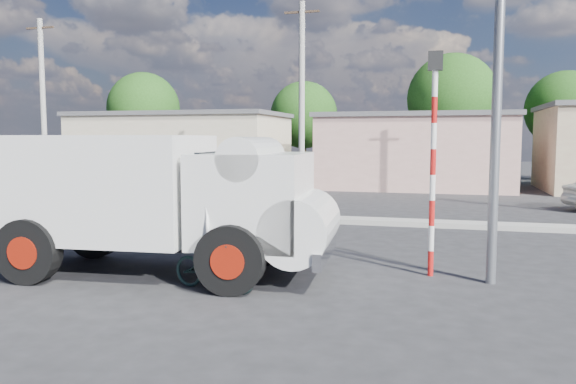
% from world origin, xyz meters
% --- Properties ---
extents(ground_plane, '(120.00, 120.00, 0.00)m').
position_xyz_m(ground_plane, '(0.00, 0.00, 0.00)').
color(ground_plane, '#262528').
rests_on(ground_plane, ground).
extents(median, '(40.00, 0.80, 0.16)m').
position_xyz_m(median, '(0.00, 8.00, 0.08)').
color(median, '#99968E').
rests_on(median, ground).
extents(truck, '(6.86, 3.07, 2.76)m').
position_xyz_m(truck, '(-1.94, 0.25, 1.53)').
color(truck, black).
rests_on(truck, ground).
extents(bicycle, '(1.80, 0.98, 0.90)m').
position_xyz_m(bicycle, '(-0.51, -0.61, 0.45)').
color(bicycle, '#162929').
rests_on(bicycle, ground).
extents(cyclist, '(0.50, 0.65, 1.59)m').
position_xyz_m(cyclist, '(-0.51, -0.61, 0.79)').
color(cyclist, white).
rests_on(cyclist, ground).
extents(traffic_pole, '(0.28, 0.18, 4.36)m').
position_xyz_m(traffic_pole, '(3.20, 1.50, 2.59)').
color(traffic_pole, red).
rests_on(traffic_pole, ground).
extents(streetlight, '(2.34, 0.22, 9.00)m').
position_xyz_m(streetlight, '(4.14, 1.20, 4.96)').
color(streetlight, slate).
rests_on(streetlight, ground).
extents(building_row, '(37.80, 7.30, 4.44)m').
position_xyz_m(building_row, '(1.10, 22.00, 2.13)').
color(building_row, beige).
rests_on(building_row, ground).
extents(tree_row, '(34.13, 7.32, 8.10)m').
position_xyz_m(tree_row, '(-2.27, 28.62, 4.83)').
color(tree_row, '#38281E').
rests_on(tree_row, ground).
extents(utility_poles, '(35.40, 0.24, 8.00)m').
position_xyz_m(utility_poles, '(3.25, 12.00, 4.07)').
color(utility_poles, '#99968E').
rests_on(utility_poles, ground).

